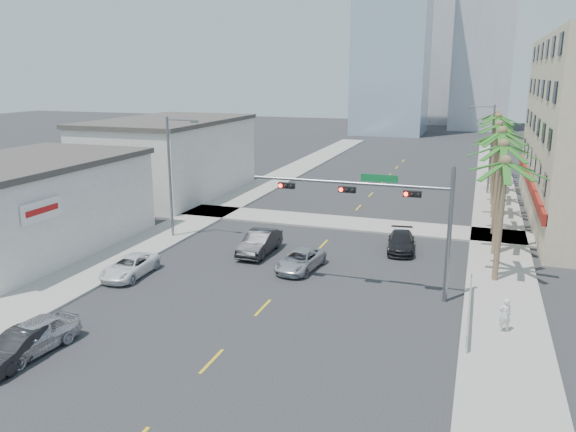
# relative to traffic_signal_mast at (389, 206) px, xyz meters

# --- Properties ---
(ground) EXTENTS (260.00, 260.00, 0.00)m
(ground) POSITION_rel_traffic_signal_mast_xyz_m (-5.78, -7.95, -5.06)
(ground) COLOR #262628
(ground) RESTS_ON ground
(sidewalk_right) EXTENTS (4.00, 120.00, 0.15)m
(sidewalk_right) POSITION_rel_traffic_signal_mast_xyz_m (6.22, 12.05, -4.99)
(sidewalk_right) COLOR gray
(sidewalk_right) RESTS_ON ground
(sidewalk_left) EXTENTS (4.00, 120.00, 0.15)m
(sidewalk_left) POSITION_rel_traffic_signal_mast_xyz_m (-17.78, 12.05, -4.99)
(sidewalk_left) COLOR gray
(sidewalk_left) RESTS_ON ground
(sidewalk_cross) EXTENTS (80.00, 4.00, 0.15)m
(sidewalk_cross) POSITION_rel_traffic_signal_mast_xyz_m (-5.78, 14.05, -4.99)
(sidewalk_cross) COLOR gray
(sidewalk_cross) RESTS_ON ground
(building_left_near) EXTENTS (10.00, 16.00, 6.00)m
(building_left_near) POSITION_rel_traffic_signal_mast_xyz_m (-24.78, 0.05, -2.06)
(building_left_near) COLOR beige
(building_left_near) RESTS_ON ground
(building_left_far) EXTENTS (11.00, 18.00, 7.20)m
(building_left_far) POSITION_rel_traffic_signal_mast_xyz_m (-25.28, 20.05, -1.46)
(building_left_far) COLOR beige
(building_left_far) RESTS_ON ground
(tower_far_left) EXTENTS (14.00, 14.00, 48.00)m
(tower_far_left) POSITION_rel_traffic_signal_mast_xyz_m (-13.78, 87.05, 18.94)
(tower_far_left) COLOR #99B2C6
(tower_far_left) RESTS_ON ground
(tower_far_center) EXTENTS (16.00, 16.00, 42.00)m
(tower_far_center) POSITION_rel_traffic_signal_mast_xyz_m (-8.78, 117.05, 15.94)
(tower_far_center) COLOR #ADADB2
(tower_far_center) RESTS_ON ground
(traffic_signal_mast) EXTENTS (11.12, 0.54, 7.20)m
(traffic_signal_mast) POSITION_rel_traffic_signal_mast_xyz_m (0.00, 0.00, 0.00)
(traffic_signal_mast) COLOR slate
(traffic_signal_mast) RESTS_ON ground
(palm_tree_0) EXTENTS (4.80, 4.80, 7.80)m
(palm_tree_0) POSITION_rel_traffic_signal_mast_xyz_m (5.82, 4.05, 2.02)
(palm_tree_0) COLOR brown
(palm_tree_0) RESTS_ON ground
(palm_tree_1) EXTENTS (4.80, 4.80, 8.16)m
(palm_tree_1) POSITION_rel_traffic_signal_mast_xyz_m (5.82, 9.25, 2.37)
(palm_tree_1) COLOR brown
(palm_tree_1) RESTS_ON ground
(palm_tree_2) EXTENTS (4.80, 4.80, 8.52)m
(palm_tree_2) POSITION_rel_traffic_signal_mast_xyz_m (5.82, 14.45, 2.72)
(palm_tree_2) COLOR brown
(palm_tree_2) RESTS_ON ground
(palm_tree_3) EXTENTS (4.80, 4.80, 7.80)m
(palm_tree_3) POSITION_rel_traffic_signal_mast_xyz_m (5.82, 19.65, 2.02)
(palm_tree_3) COLOR brown
(palm_tree_3) RESTS_ON ground
(palm_tree_4) EXTENTS (4.80, 4.80, 8.16)m
(palm_tree_4) POSITION_rel_traffic_signal_mast_xyz_m (5.82, 24.85, 2.37)
(palm_tree_4) COLOR brown
(palm_tree_4) RESTS_ON ground
(palm_tree_5) EXTENTS (4.80, 4.80, 8.52)m
(palm_tree_5) POSITION_rel_traffic_signal_mast_xyz_m (5.82, 30.05, 2.72)
(palm_tree_5) COLOR brown
(palm_tree_5) RESTS_ON ground
(palm_tree_6) EXTENTS (4.80, 4.80, 7.80)m
(palm_tree_6) POSITION_rel_traffic_signal_mast_xyz_m (5.82, 35.25, 2.02)
(palm_tree_6) COLOR brown
(palm_tree_6) RESTS_ON ground
(palm_tree_7) EXTENTS (4.80, 4.80, 8.16)m
(palm_tree_7) POSITION_rel_traffic_signal_mast_xyz_m (5.82, 40.45, 2.37)
(palm_tree_7) COLOR brown
(palm_tree_7) RESTS_ON ground
(streetlight_left) EXTENTS (2.55, 0.25, 9.00)m
(streetlight_left) POSITION_rel_traffic_signal_mast_xyz_m (-16.78, 6.05, -0.00)
(streetlight_left) COLOR slate
(streetlight_left) RESTS_ON ground
(streetlight_right) EXTENTS (2.55, 0.25, 9.00)m
(streetlight_right) POSITION_rel_traffic_signal_mast_xyz_m (5.21, 30.05, -0.00)
(streetlight_right) COLOR slate
(streetlight_right) RESTS_ON ground
(guardrail) EXTENTS (0.08, 8.08, 1.00)m
(guardrail) POSITION_rel_traffic_signal_mast_xyz_m (4.52, -1.95, -4.39)
(guardrail) COLOR silver
(guardrail) RESTS_ON ground
(car_parked_near) EXTENTS (2.24, 4.58, 1.50)m
(car_parked_near) POSITION_rel_traffic_signal_mast_xyz_m (-13.58, -11.76, -4.31)
(car_parked_near) COLOR silver
(car_parked_near) RESTS_ON ground
(car_parked_mid) EXTENTS (1.53, 4.03, 1.31)m
(car_parked_mid) POSITION_rel_traffic_signal_mast_xyz_m (-13.58, -12.60, -4.40)
(car_parked_mid) COLOR black
(car_parked_mid) RESTS_ON ground
(car_parked_far) EXTENTS (2.18, 4.47, 1.22)m
(car_parked_far) POSITION_rel_traffic_signal_mast_xyz_m (-15.18, -2.14, -4.45)
(car_parked_far) COLOR white
(car_parked_far) RESTS_ON ground
(car_lane_left) EXTENTS (1.70, 4.79, 1.57)m
(car_lane_left) POSITION_rel_traffic_signal_mast_xyz_m (-9.35, 4.54, -4.28)
(car_lane_left) COLOR black
(car_lane_left) RESTS_ON ground
(car_lane_center) EXTENTS (2.56, 4.61, 1.22)m
(car_lane_center) POSITION_rel_traffic_signal_mast_xyz_m (-5.74, 2.35, -4.45)
(car_lane_center) COLOR silver
(car_lane_center) RESTS_ON ground
(car_lane_right) EXTENTS (2.31, 4.61, 1.28)m
(car_lane_right) POSITION_rel_traffic_signal_mast_xyz_m (-0.28, 8.28, -4.42)
(car_lane_right) COLOR black
(car_lane_right) RESTS_ON ground
(pedestrian) EXTENTS (0.71, 0.60, 1.65)m
(pedestrian) POSITION_rel_traffic_signal_mast_xyz_m (6.12, -3.09, -4.08)
(pedestrian) COLOR white
(pedestrian) RESTS_ON sidewalk_right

